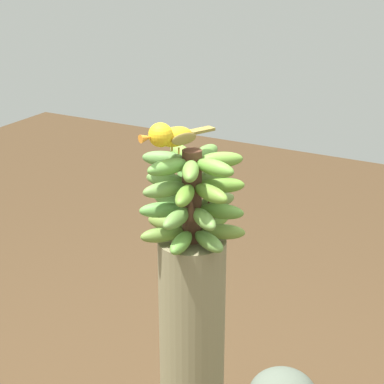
# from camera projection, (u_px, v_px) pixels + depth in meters

# --- Properties ---
(banana_bunch) EXTENTS (0.30, 0.30, 0.27)m
(banana_bunch) POSITION_uv_depth(u_px,v_px,m) (192.00, 197.00, 1.88)
(banana_bunch) COLOR #4C2D1E
(banana_bunch) RESTS_ON banana_tree
(perched_bird) EXTENTS (0.22, 0.12, 0.09)m
(perched_bird) POSITION_uv_depth(u_px,v_px,m) (169.00, 136.00, 1.78)
(perched_bird) COLOR #C68933
(perched_bird) RESTS_ON banana_bunch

